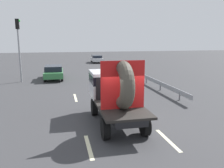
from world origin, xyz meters
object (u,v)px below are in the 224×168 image
at_px(flatbed_truck, 114,89).
at_px(traffic_light, 19,41).
at_px(oncoming_car, 97,59).
at_px(distant_sedan, 54,72).

distance_m(flatbed_truck, traffic_light, 13.69).
bearing_deg(oncoming_car, distant_sedan, -113.93).
distance_m(flatbed_truck, oncoming_car, 28.13).
height_order(flatbed_truck, distant_sedan, flatbed_truck).
height_order(flatbed_truck, traffic_light, traffic_light).
xyz_separation_m(flatbed_truck, distant_sedan, (-3.21, 12.91, -0.85)).
bearing_deg(flatbed_truck, traffic_light, 117.11).
distance_m(flatbed_truck, distant_sedan, 13.33).
relative_size(distant_sedan, oncoming_car, 1.10).
xyz_separation_m(flatbed_truck, oncoming_car, (3.44, 27.90, -0.92)).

